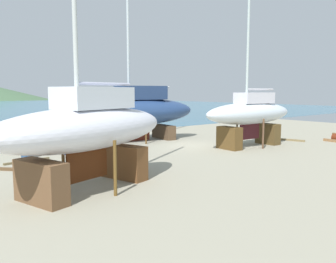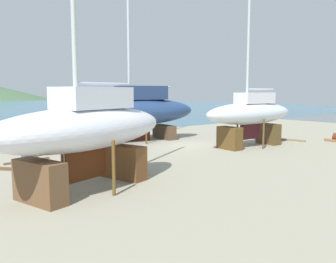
{
  "view_description": "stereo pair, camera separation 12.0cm",
  "coord_description": "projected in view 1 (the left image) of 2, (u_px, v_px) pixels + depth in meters",
  "views": [
    {
      "loc": [
        -15.42,
        -16.64,
        3.55
      ],
      "look_at": [
        -2.92,
        -1.51,
        1.26
      ],
      "focal_mm": 36.94,
      "sensor_mm": 36.0,
      "label": 1
    },
    {
      "loc": [
        -15.32,
        -16.71,
        3.55
      ],
      "look_at": [
        -2.92,
        -1.51,
        1.26
      ],
      "focal_mm": 36.94,
      "sensor_mm": 36.0,
      "label": 2
    }
  ],
  "objects": [
    {
      "name": "barrel_tipped_right",
      "position": [
        27.0,
        149.0,
        18.39
      ],
      "size": [
        0.7,
        0.7,
        0.93
      ],
      "primitive_type": "cylinder",
      "rotation": [
        0.0,
        0.0,
        1.33
      ],
      "color": "#2E4C74",
      "rests_on": "ground"
    },
    {
      "name": "sailboat_small_center",
      "position": [
        250.0,
        114.0,
        22.12
      ],
      "size": [
        7.5,
        2.46,
        12.73
      ],
      "rotation": [
        0.0,
        0.0,
        3.08
      ],
      "color": "brown",
      "rests_on": "ground"
    },
    {
      "name": "timber_short_skew",
      "position": [
        285.0,
        140.0,
        25.08
      ],
      "size": [
        0.93,
        2.72,
        0.13
      ],
      "primitive_type": "cube",
      "rotation": [
        0.0,
        0.0,
        1.84
      ],
      "color": "olive",
      "rests_on": "ground"
    },
    {
      "name": "sailboat_large_starboard",
      "position": [
        87.0,
        129.0,
        12.35
      ],
      "size": [
        8.11,
        4.44,
        13.81
      ],
      "rotation": [
        0.0,
        0.0,
        3.41
      ],
      "color": "brown",
      "rests_on": "ground"
    },
    {
      "name": "timber_long_aft",
      "position": [
        15.0,
        169.0,
        15.47
      ],
      "size": [
        2.1,
        2.36,
        0.13
      ],
      "primitive_type": "cube",
      "rotation": [
        0.0,
        0.0,
        2.29
      ],
      "color": "brown",
      "rests_on": "ground"
    },
    {
      "name": "timber_plank_near",
      "position": [
        334.0,
        141.0,
        24.18
      ],
      "size": [
        0.31,
        1.59,
        0.18
      ],
      "primitive_type": "cube",
      "rotation": [
        0.0,
        0.0,
        1.48
      ],
      "color": "olive",
      "rests_on": "ground"
    },
    {
      "name": "worker",
      "position": [
        67.0,
        139.0,
        19.41
      ],
      "size": [
        0.48,
        0.32,
        1.65
      ],
      "rotation": [
        0.0,
        0.0,
        4.51
      ],
      "color": "navy",
      "rests_on": "ground"
    },
    {
      "name": "ground_plane",
      "position": [
        216.0,
        150.0,
        20.97
      ],
      "size": [
        47.28,
        47.28,
        0.0
      ],
      "primitive_type": "plane",
      "color": "gray"
    },
    {
      "name": "barrel_tipped_left",
      "position": [
        65.0,
        144.0,
        20.19
      ],
      "size": [
        0.7,
        0.7,
        0.93
      ],
      "primitive_type": "cylinder",
      "rotation": [
        0.0,
        0.0,
        1.47
      ],
      "color": "brown",
      "rests_on": "ground"
    },
    {
      "name": "barrel_ochre",
      "position": [
        254.0,
        126.0,
        32.4
      ],
      "size": [
        1.02,
        1.14,
        0.66
      ],
      "primitive_type": "cylinder",
      "rotation": [
        1.57,
        0.0,
        0.49
      ],
      "color": "#25301F",
      "rests_on": "ground"
    },
    {
      "name": "sailboat_mid_port",
      "position": [
        136.0,
        111.0,
        24.55
      ],
      "size": [
        9.84,
        4.14,
        15.45
      ],
      "rotation": [
        0.0,
        0.0,
        3.01
      ],
      "color": "brown",
      "rests_on": "ground"
    },
    {
      "name": "timber_short_cross",
      "position": [
        27.0,
        161.0,
        17.4
      ],
      "size": [
        2.31,
        0.38,
        0.1
      ],
      "primitive_type": "cube",
      "rotation": [
        0.0,
        0.0,
        0.1
      ],
      "color": "brown",
      "rests_on": "ground"
    }
  ]
}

